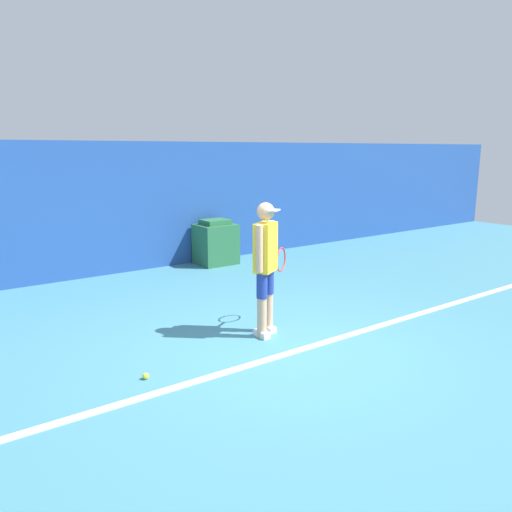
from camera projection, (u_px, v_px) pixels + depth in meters
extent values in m
plane|color=teal|center=(279.00, 350.00, 5.90)|extent=(24.00, 24.00, 0.00)
cube|color=#234C99|center=(123.00, 208.00, 9.44)|extent=(24.00, 0.10, 2.48)
cube|color=white|center=(287.00, 354.00, 5.78)|extent=(21.60, 0.10, 0.01)
cylinder|color=tan|center=(262.00, 318.00, 6.26)|extent=(0.12, 0.12, 0.51)
cylinder|color=navy|center=(262.00, 286.00, 6.17)|extent=(0.14, 0.14, 0.32)
cube|color=white|center=(262.00, 334.00, 6.30)|extent=(0.10, 0.24, 0.08)
cylinder|color=tan|center=(268.00, 312.00, 6.45)|extent=(0.12, 0.12, 0.51)
cylinder|color=navy|center=(268.00, 281.00, 6.37)|extent=(0.14, 0.14, 0.32)
cube|color=white|center=(268.00, 328.00, 6.50)|extent=(0.10, 0.24, 0.08)
cube|color=yellow|center=(265.00, 247.00, 6.17)|extent=(0.39, 0.35, 0.61)
sphere|color=tan|center=(266.00, 211.00, 6.08)|extent=(0.22, 0.22, 0.22)
cube|color=white|center=(273.00, 210.00, 6.04)|extent=(0.22, 0.20, 0.02)
cylinder|color=tan|center=(259.00, 249.00, 5.99)|extent=(0.09, 0.09, 0.58)
cylinder|color=tan|center=(271.00, 243.00, 6.34)|extent=(0.09, 0.09, 0.58)
cylinder|color=black|center=(274.00, 264.00, 6.50)|extent=(0.20, 0.14, 0.03)
torus|color=red|center=(281.00, 259.00, 6.74)|extent=(0.30, 0.19, 0.34)
sphere|color=#D1E533|center=(146.00, 376.00, 5.14)|extent=(0.07, 0.07, 0.07)
cube|color=#28663D|center=(216.00, 244.00, 10.28)|extent=(0.76, 0.67, 0.82)
cube|color=#28663D|center=(215.00, 222.00, 10.18)|extent=(0.54, 0.47, 0.10)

